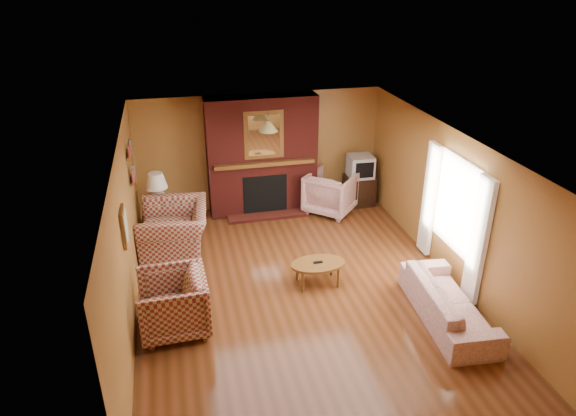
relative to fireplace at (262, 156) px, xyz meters
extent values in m
plane|color=#48240F|center=(0.00, -2.98, -1.18)|extent=(6.50, 6.50, 0.00)
plane|color=white|center=(0.00, -2.98, 1.22)|extent=(6.50, 6.50, 0.00)
plane|color=#9C6A30|center=(0.00, 0.27, 0.02)|extent=(6.50, 0.00, 6.50)
plane|color=#9C6A30|center=(0.00, -6.23, 0.02)|extent=(6.50, 0.00, 6.50)
plane|color=#9C6A30|center=(-2.50, -2.98, 0.02)|extent=(0.00, 6.50, 6.50)
plane|color=#9C6A30|center=(2.50, -2.98, 0.02)|extent=(0.00, 6.50, 6.50)
cube|color=#561713|center=(0.00, 0.02, 0.02)|extent=(2.20, 0.50, 2.40)
cube|color=black|center=(0.00, -0.21, -0.73)|extent=(0.90, 0.06, 0.80)
cube|color=#561713|center=(0.00, -0.38, -1.15)|extent=(1.60, 0.35, 0.06)
cube|color=brown|center=(0.00, -0.25, -0.06)|extent=(2.00, 0.18, 0.08)
cube|color=brown|center=(0.00, -0.22, 0.52)|extent=(0.78, 0.05, 0.95)
cube|color=white|center=(0.00, -0.25, 0.52)|extent=(0.62, 0.02, 0.80)
cube|color=beige|center=(2.44, -3.93, -0.13)|extent=(0.08, 0.35, 2.00)
cube|color=beige|center=(2.44, -2.43, -0.13)|extent=(0.08, 0.35, 2.00)
cube|color=white|center=(2.48, -3.18, 0.12)|extent=(0.03, 1.10, 1.50)
cube|color=brown|center=(-2.47, -1.08, 0.17)|extent=(0.06, 0.55, 0.04)
cube|color=brown|center=(-2.47, -1.08, 0.62)|extent=(0.06, 0.55, 0.04)
cube|color=brown|center=(-2.47, -3.28, 0.37)|extent=(0.04, 0.40, 0.50)
cube|color=beige|center=(-2.44, -3.28, 0.37)|extent=(0.01, 0.32, 0.42)
cylinder|color=black|center=(0.00, -0.68, 1.04)|extent=(0.01, 0.01, 0.35)
cone|color=tan|center=(0.00, -0.68, 0.82)|extent=(0.36, 0.36, 0.18)
imported|color=maroon|center=(-1.85, -1.36, -0.75)|extent=(1.27, 1.43, 0.86)
imported|color=maroon|center=(-1.95, -3.57, -0.75)|extent=(0.98, 0.95, 0.87)
imported|color=beige|center=(1.90, -4.25, -0.89)|extent=(0.93, 2.03, 0.58)
imported|color=beige|center=(1.35, -0.42, -0.76)|extent=(1.30, 1.30, 0.85)
ellipsoid|color=brown|center=(0.33, -2.94, -0.82)|extent=(0.87, 0.54, 0.04)
cube|color=black|center=(0.33, -2.94, -0.78)|extent=(0.15, 0.05, 0.02)
cylinder|color=brown|center=(0.62, -2.76, -1.01)|extent=(0.05, 0.05, 0.34)
cylinder|color=brown|center=(0.04, -2.76, -1.01)|extent=(0.05, 0.05, 0.34)
cylinder|color=brown|center=(0.62, -3.11, -1.01)|extent=(0.05, 0.05, 0.34)
cylinder|color=brown|center=(0.04, -3.11, -1.01)|extent=(0.05, 0.05, 0.34)
cube|color=brown|center=(-2.10, -0.53, -0.91)|extent=(0.43, 0.43, 0.54)
sphere|color=white|center=(-2.10, -0.53, -0.48)|extent=(0.33, 0.33, 0.33)
cylinder|color=black|center=(-2.10, -0.53, -0.30)|extent=(0.03, 0.03, 0.10)
cone|color=silver|center=(-2.10, -0.53, -0.11)|extent=(0.41, 0.41, 0.29)
cube|color=black|center=(2.05, -0.18, -0.87)|extent=(0.59, 0.54, 0.63)
cube|color=#ABAEB3|center=(2.05, -0.18, -0.32)|extent=(0.52, 0.50, 0.46)
cube|color=black|center=(2.05, -0.43, -0.32)|extent=(0.38, 0.04, 0.33)
camera|label=1|loc=(-1.74, -9.62, 3.50)|focal=32.00mm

